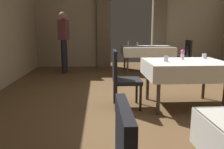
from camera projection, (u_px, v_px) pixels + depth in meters
The scene contains 14 objects.
ground at pixel (165, 106), 3.82m from camera, with size 10.08×10.08×0.00m, color brown.
wall_back at pixel (131, 21), 7.62m from camera, with size 6.40×0.27×3.00m.
dining_table_mid at pixel (185, 67), 3.71m from camera, with size 1.27×0.99×0.75m.
dining_table_far at pixel (147, 49), 6.73m from camera, with size 1.47×0.98×0.75m.
chair_mid_left at pixel (122, 76), 3.67m from camera, with size 0.44×0.44×0.93m.
chair_far_right at pixel (184, 54), 6.83m from camera, with size 0.44×0.44×0.93m.
flower_vase_mid at pixel (183, 54), 3.87m from camera, with size 0.07×0.07×0.17m.
glass_mid_b at pixel (204, 56), 3.99m from camera, with size 0.08×0.08×0.09m, color silver.
glass_mid_c at pixel (166, 59), 3.62m from camera, with size 0.08×0.08×0.09m, color silver.
flower_vase_far at pixel (128, 42), 6.82m from camera, with size 0.07×0.07×0.21m.
glass_far_b at pixel (137, 44), 7.03m from camera, with size 0.07×0.07×0.11m, color silver.
plate_far_c at pixel (137, 47), 6.56m from camera, with size 0.20×0.20×0.01m, color white.
plate_far_d at pixel (151, 46), 6.73m from camera, with size 0.23×0.23×0.01m, color white.
person_waiter_by_doorway at pixel (64, 37), 6.48m from camera, with size 0.28×0.39×1.72m.
Camera 1 is at (-1.09, -3.59, 1.26)m, focal length 36.89 mm.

